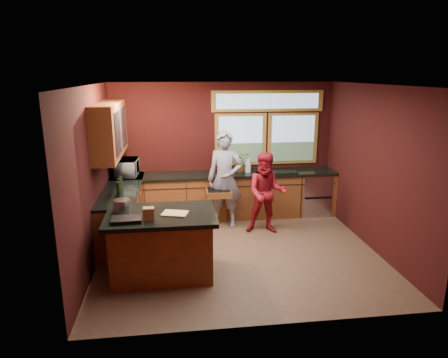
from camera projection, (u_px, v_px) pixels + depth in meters
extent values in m
plane|color=brown|center=(239.00, 252.00, 6.62)|extent=(4.50, 4.50, 0.00)
cube|color=black|center=(224.00, 149.00, 8.18)|extent=(4.50, 0.02, 2.70)
cube|color=black|center=(269.00, 218.00, 4.35)|extent=(4.50, 0.02, 2.70)
cube|color=black|center=(92.00, 178.00, 5.99)|extent=(0.02, 4.00, 2.70)
cube|color=black|center=(375.00, 169.00, 6.54)|extent=(0.02, 4.00, 2.70)
cube|color=silver|center=(240.00, 85.00, 5.92)|extent=(4.50, 4.00, 0.02)
cube|color=#8AA7BF|center=(241.00, 140.00, 8.16)|extent=(1.06, 0.02, 1.06)
cube|color=#8AA7BF|center=(293.00, 138.00, 8.29)|extent=(1.06, 0.02, 1.06)
cube|color=olive|center=(268.00, 101.00, 8.03)|extent=(2.30, 0.02, 0.42)
cube|color=#5D3216|center=(110.00, 130.00, 6.67)|extent=(0.36, 1.80, 0.90)
cube|color=#5D3216|center=(225.00, 196.00, 8.13)|extent=(4.50, 0.60, 0.88)
cube|color=black|center=(225.00, 174.00, 8.00)|extent=(4.50, 0.64, 0.05)
cube|color=#B7B7BC|center=(313.00, 194.00, 8.34)|extent=(0.60, 0.58, 0.85)
cube|color=black|center=(279.00, 173.00, 8.11)|extent=(0.66, 0.46, 0.05)
cube|color=#5D3216|center=(123.00, 214.00, 7.08)|extent=(0.60, 2.30, 0.88)
cube|color=black|center=(122.00, 189.00, 6.96)|extent=(0.64, 2.30, 0.05)
cube|color=#5D3216|center=(162.00, 246.00, 5.79)|extent=(1.40, 0.90, 0.88)
cube|color=black|center=(161.00, 215.00, 5.66)|extent=(1.55, 1.05, 0.06)
imported|color=slate|center=(225.00, 179.00, 7.56)|extent=(0.76, 0.60, 1.84)
imported|color=maroon|center=(266.00, 193.00, 7.26)|extent=(0.83, 0.70, 1.51)
imported|color=#999999|center=(127.00, 168.00, 7.72)|extent=(0.43, 0.61, 0.33)
imported|color=#999999|center=(241.00, 162.00, 8.04)|extent=(0.36, 0.31, 0.40)
cylinder|color=white|center=(248.00, 165.00, 8.02)|extent=(0.12, 0.12, 0.28)
cube|color=tan|center=(175.00, 213.00, 5.63)|extent=(0.41, 0.34, 0.02)
cylinder|color=#ACACB1|center=(122.00, 206.00, 5.71)|extent=(0.24, 0.24, 0.18)
cube|color=brown|center=(149.00, 214.00, 5.38)|extent=(0.16, 0.13, 0.18)
cube|color=black|center=(126.00, 219.00, 5.36)|extent=(0.41, 0.30, 0.05)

